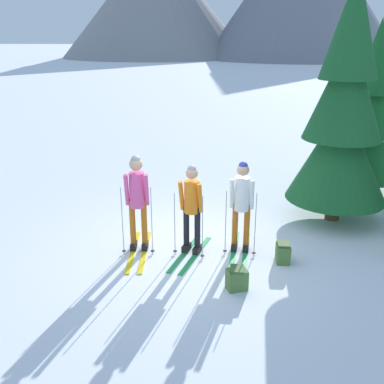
{
  "coord_description": "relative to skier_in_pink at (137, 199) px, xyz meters",
  "views": [
    {
      "loc": [
        0.72,
        -7.79,
        3.9
      ],
      "look_at": [
        0.08,
        0.24,
        1.05
      ],
      "focal_mm": 41.67,
      "sensor_mm": 36.0,
      "label": 1
    }
  ],
  "objects": [
    {
      "name": "backpack_on_snow_beside",
      "position": [
        1.84,
        -1.25,
        -0.86
      ],
      "size": [
        0.38,
        0.33,
        0.38
      ],
      "color": "#4C7238",
      "rests_on": "ground"
    },
    {
      "name": "skier_in_orange",
      "position": [
        1.01,
        -0.03,
        -0.1
      ],
      "size": [
        0.73,
        1.62,
        1.72
      ],
      "color": "green",
      "rests_on": "ground"
    },
    {
      "name": "pine_tree_near",
      "position": [
        5.14,
        3.74,
        0.92
      ],
      "size": [
        1.78,
        1.78,
        4.3
      ],
      "color": "#51381E",
      "rests_on": "ground"
    },
    {
      "name": "backpack_on_snow_front",
      "position": [
        2.69,
        -0.27,
        -0.86
      ],
      "size": [
        0.25,
        0.32,
        0.38
      ],
      "color": "#4C7238",
      "rests_on": "ground"
    },
    {
      "name": "skier_in_pink",
      "position": [
        0.0,
        0.0,
        0.0
      ],
      "size": [
        0.61,
        1.73,
        1.87
      ],
      "color": "yellow",
      "rests_on": "ground"
    },
    {
      "name": "skier_in_white",
      "position": [
        1.93,
        0.13,
        -0.05
      ],
      "size": [
        0.61,
        1.82,
        1.76
      ],
      "color": "green",
      "rests_on": "ground"
    },
    {
      "name": "pine_tree_mid",
      "position": [
        4.01,
        1.84,
        1.31
      ],
      "size": [
        2.13,
        2.13,
        5.15
      ],
      "color": "#51381E",
      "rests_on": "ground"
    },
    {
      "name": "ground_plane",
      "position": [
        0.9,
        0.19,
        -1.05
      ],
      "size": [
        400.0,
        400.0,
        0.0
      ],
      "primitive_type": "plane",
      "color": "white"
    }
  ]
}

